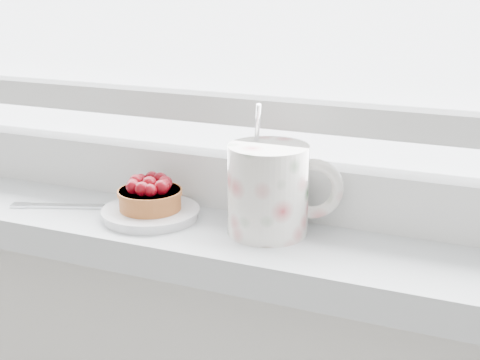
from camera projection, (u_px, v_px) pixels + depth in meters
The scene contains 4 objects.
saucer at pixel (151, 213), 0.84m from camera, with size 0.12×0.12×0.01m, color white.
raspberry_tart at pixel (150, 194), 0.84m from camera, with size 0.08×0.08×0.04m.
floral_mug at pixel (271, 188), 0.78m from camera, with size 0.15×0.12×0.15m.
fork at pixel (90, 206), 0.88m from camera, with size 0.21×0.09×0.00m.
Camera 1 is at (0.32, 1.20, 1.24)m, focal length 50.00 mm.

